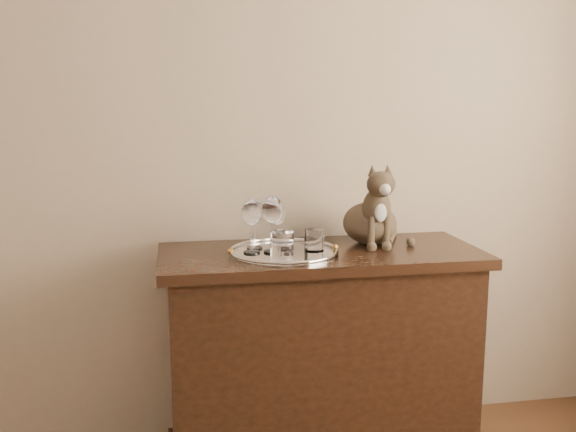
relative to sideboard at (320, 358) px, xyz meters
name	(u,v)px	position (x,y,z in m)	size (l,w,h in m)	color
wall_back	(154,114)	(-0.60, 0.31, 0.93)	(4.00, 0.10, 2.70)	tan
sideboard	(320,358)	(0.00, 0.00, 0.00)	(1.20, 0.50, 0.85)	black
tray	(284,253)	(-0.14, -0.03, 0.43)	(0.40, 0.40, 0.01)	white
wine_glass_a	(254,224)	(-0.24, 0.04, 0.53)	(0.07, 0.07, 0.19)	white
wine_glass_b	(277,226)	(-0.16, 0.04, 0.52)	(0.06, 0.06, 0.17)	white
wine_glass_c	(251,227)	(-0.26, -0.02, 0.53)	(0.07, 0.07, 0.19)	white
wine_glass_d	(272,224)	(-0.19, -0.03, 0.54)	(0.08, 0.08, 0.21)	white
tumbler_b	(282,245)	(-0.17, -0.12, 0.48)	(0.08, 0.08, 0.09)	white
tumbler_c	(314,240)	(-0.03, -0.04, 0.47)	(0.07, 0.07, 0.08)	white
cat	(370,203)	(0.22, 0.09, 0.59)	(0.32, 0.30, 0.32)	#4B392C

